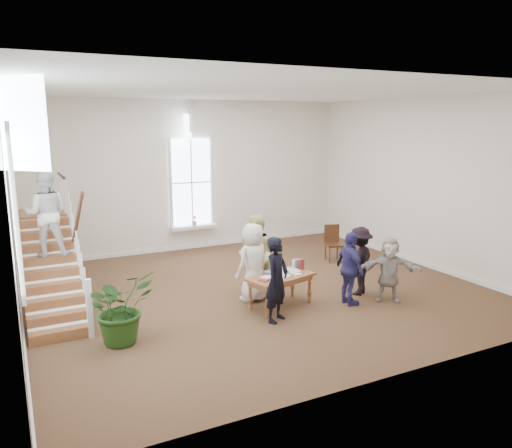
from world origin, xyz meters
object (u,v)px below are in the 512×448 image
elderly_woman (253,262)px  woman_cluster_a (350,269)px  woman_cluster_b (359,261)px  woman_cluster_c (389,269)px  person_yellow (255,254)px  floor_plant (121,307)px  library_table (281,279)px  police_officer (277,280)px  side_chair (333,241)px

elderly_woman → woman_cluster_a: size_ratio=1.09×
woman_cluster_b → woman_cluster_c: woman_cluster_b is taller
person_yellow → woman_cluster_a: 2.19m
woman_cluster_a → floor_plant: (-4.75, 0.28, -0.14)m
library_table → woman_cluster_b: (1.96, -0.11, 0.18)m
elderly_woman → woman_cluster_c: 2.96m
police_officer → person_yellow: person_yellow is taller
police_officer → library_table: bearing=21.8°
elderly_woman → floor_plant: 3.16m
library_table → elderly_woman: 0.74m
floor_plant → side_chair: (6.46, 2.77, -0.08)m
woman_cluster_a → floor_plant: woman_cluster_a is taller
floor_plant → side_chair: size_ratio=1.28×
woman_cluster_b → floor_plant: woman_cluster_b is taller
woman_cluster_c → floor_plant: bearing=-151.5°
woman_cluster_a → woman_cluster_c: woman_cluster_a is taller
library_table → woman_cluster_a: woman_cluster_a is taller
library_table → floor_plant: size_ratio=1.22×
floor_plant → woman_cluster_c: bearing=-4.9°
person_yellow → woman_cluster_a: size_ratio=1.13×
person_yellow → woman_cluster_c: size_ratio=1.26×
library_table → side_chair: (3.08, 2.49, -0.03)m
woman_cluster_a → person_yellow: bearing=44.7°
woman_cluster_a → woman_cluster_b: 0.75m
police_officer → side_chair: (3.54, 3.14, -0.27)m
library_table → police_officer: police_officer is taller
police_officer → side_chair: size_ratio=1.66×
woman_cluster_c → person_yellow: bearing=174.6°
elderly_woman → person_yellow: person_yellow is taller
library_table → floor_plant: (-3.38, -0.28, 0.05)m
police_officer → woman_cluster_b: 2.48m
library_table → woman_cluster_c: bearing=-33.3°
elderly_woman → floor_plant: (-3.03, -0.88, -0.21)m
library_table → person_yellow: person_yellow is taller
police_officer → person_yellow: (0.40, 1.75, 0.06)m
elderly_woman → woman_cluster_c: bearing=134.2°
library_table → woman_cluster_c: woman_cluster_c is taller
library_table → woman_cluster_c: 2.39m
elderly_woman → floor_plant: size_ratio=1.32×
person_yellow → woman_cluster_b: size_ratio=1.16×
police_officer → side_chair: police_officer is taller
elderly_woman → woman_cluster_a: elderly_woman is taller
elderly_woman → person_yellow: bearing=-139.3°
person_yellow → floor_plant: size_ratio=1.38×
woman_cluster_a → side_chair: 3.50m
woman_cluster_b → side_chair: (1.12, 2.60, -0.21)m
floor_plant → side_chair: bearing=23.2°
police_officer → woman_cluster_b: (2.42, 0.54, -0.07)m
elderly_woman → person_yellow: (0.30, 0.50, 0.04)m
elderly_woman → woman_cluster_b: bearing=144.6°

